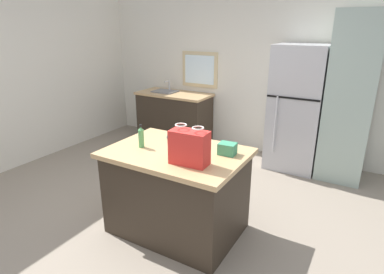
% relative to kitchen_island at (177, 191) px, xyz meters
% --- Properties ---
extents(ground, '(6.54, 6.54, 0.00)m').
position_rel_kitchen_island_xyz_m(ground, '(-0.23, -0.07, -0.44)').
color(ground, gray).
extents(back_wall, '(5.45, 0.13, 2.79)m').
position_rel_kitchen_island_xyz_m(back_wall, '(-0.24, 2.59, 0.95)').
color(back_wall, silver).
rests_on(back_wall, ground).
extents(kitchen_island, '(1.31, 0.93, 0.87)m').
position_rel_kitchen_island_xyz_m(kitchen_island, '(0.00, 0.00, 0.00)').
color(kitchen_island, '#33281E').
rests_on(kitchen_island, ground).
extents(refrigerator, '(0.70, 0.68, 1.76)m').
position_rel_kitchen_island_xyz_m(refrigerator, '(0.62, 2.19, 0.44)').
color(refrigerator, '#B7B7BC').
rests_on(refrigerator, ground).
extents(tall_cabinet, '(0.57, 0.60, 2.19)m').
position_rel_kitchen_island_xyz_m(tall_cabinet, '(1.27, 2.19, 0.66)').
color(tall_cabinet, '#9EB2A8').
rests_on(tall_cabinet, ground).
extents(sink_counter, '(1.29, 0.61, 1.07)m').
position_rel_kitchen_island_xyz_m(sink_counter, '(-1.49, 2.22, 0.02)').
color(sink_counter, '#33281E').
rests_on(sink_counter, ground).
extents(shopping_bag, '(0.34, 0.19, 0.34)m').
position_rel_kitchen_island_xyz_m(shopping_bag, '(0.26, -0.19, 0.58)').
color(shopping_bag, red).
rests_on(shopping_bag, kitchen_island).
extents(small_box, '(0.16, 0.14, 0.11)m').
position_rel_kitchen_island_xyz_m(small_box, '(0.45, 0.17, 0.48)').
color(small_box, '#388E66').
rests_on(small_box, kitchen_island).
extents(bottle, '(0.05, 0.05, 0.23)m').
position_rel_kitchen_island_xyz_m(bottle, '(-0.35, -0.09, 0.54)').
color(bottle, '#4C9956').
rests_on(bottle, kitchen_island).
extents(ear_defenders, '(0.19, 0.19, 0.06)m').
position_rel_kitchen_island_xyz_m(ear_defenders, '(-0.20, 0.28, 0.45)').
color(ear_defenders, black).
rests_on(ear_defenders, kitchen_island).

